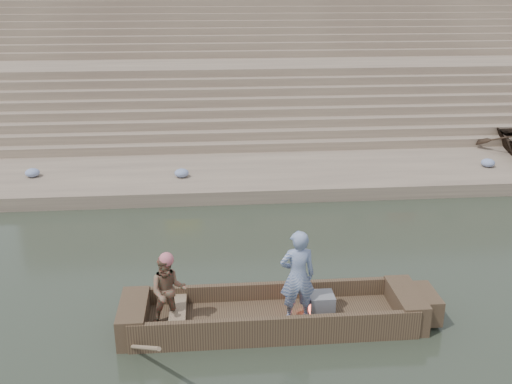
{
  "coord_description": "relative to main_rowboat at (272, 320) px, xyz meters",
  "views": [
    {
      "loc": [
        -4.37,
        -9.58,
        6.1
      ],
      "look_at": [
        -3.25,
        3.22,
        1.4
      ],
      "focal_mm": 40.65,
      "sensor_mm": 36.0,
      "label": 1
    }
  ],
  "objects": [
    {
      "name": "upper_landing",
      "position": [
        3.25,
        22.78,
        2.49
      ],
      "size": [
        32.0,
        3.0,
        5.2
      ],
      "primitive_type": "cube",
      "color": "gray",
      "rests_on": "ground"
    },
    {
      "name": "ground",
      "position": [
        3.25,
        0.28,
        -0.11
      ],
      "size": [
        120.0,
        120.0,
        0.0
      ],
      "primitive_type": "plane",
      "color": "#273024",
      "rests_on": "ground"
    },
    {
      "name": "television",
      "position": [
        0.91,
        0.0,
        0.31
      ],
      "size": [
        0.46,
        0.42,
        0.4
      ],
      "color": "slate",
      "rests_on": "main_rowboat"
    },
    {
      "name": "rowing_man",
      "position": [
        -1.89,
        -0.13,
        0.8
      ],
      "size": [
        0.7,
        0.57,
        1.37
      ],
      "primitive_type": "imported",
      "rotation": [
        0.0,
        0.0,
        0.08
      ],
      "color": "#26734F",
      "rests_on": "main_rowboat"
    },
    {
      "name": "rowboat_trim",
      "position": [
        0.21,
        -0.01,
        0.2
      ],
      "size": [
        6.04,
        2.63,
        2.04
      ],
      "color": "brown",
      "rests_on": "ground"
    },
    {
      "name": "mid_landing",
      "position": [
        3.25,
        15.78,
        1.29
      ],
      "size": [
        32.0,
        3.0,
        2.8
      ],
      "primitive_type": "cube",
      "color": "gray",
      "rests_on": "ground"
    },
    {
      "name": "cloth_bundles",
      "position": [
        3.32,
        8.29,
        0.42
      ],
      "size": [
        20.69,
        1.95,
        0.26
      ],
      "color": "#3F5999",
      "rests_on": "lower_landing"
    },
    {
      "name": "standing_man",
      "position": [
        0.43,
        -0.15,
        1.0
      ],
      "size": [
        0.68,
        0.47,
        1.77
      ],
      "primitive_type": "imported",
      "rotation": [
        0.0,
        0.0,
        3.21
      ],
      "color": "navy",
      "rests_on": "main_rowboat"
    },
    {
      "name": "lower_landing",
      "position": [
        3.25,
        8.28,
        0.09
      ],
      "size": [
        32.0,
        4.0,
        0.4
      ],
      "primitive_type": "cube",
      "color": "gray",
      "rests_on": "ground"
    },
    {
      "name": "ghat_steps",
      "position": [
        3.25,
        17.47,
        1.69
      ],
      "size": [
        32.0,
        11.0,
        5.2
      ],
      "color": "gray",
      "rests_on": "ground"
    },
    {
      "name": "main_rowboat",
      "position": [
        0.0,
        0.0,
        0.0
      ],
      "size": [
        5.0,
        1.3,
        0.22
      ],
      "primitive_type": "cube",
      "color": "brown",
      "rests_on": "ground"
    }
  ]
}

